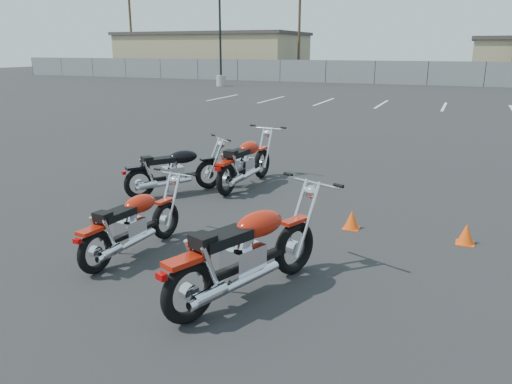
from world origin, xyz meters
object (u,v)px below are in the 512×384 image
at_px(motorcycle_front_red, 245,162).
at_px(motorcycle_rear_red, 247,252).
at_px(motorcycle_third_red, 133,224).
at_px(motorcycle_second_black, 175,170).

bearing_deg(motorcycle_front_red, motorcycle_rear_red, -65.84).
bearing_deg(motorcycle_front_red, motorcycle_third_red, -89.67).
distance_m(motorcycle_front_red, motorcycle_second_black, 1.46).
xyz_separation_m(motorcycle_front_red, motorcycle_second_black, (-1.03, -1.04, -0.03)).
bearing_deg(motorcycle_rear_red, motorcycle_front_red, 114.16).
distance_m(motorcycle_third_red, motorcycle_rear_red, 1.99).
xyz_separation_m(motorcycle_third_red, motorcycle_rear_red, (1.92, -0.50, 0.09)).
bearing_deg(motorcycle_second_black, motorcycle_rear_red, -47.91).
bearing_deg(motorcycle_rear_red, motorcycle_second_black, 132.09).
height_order(motorcycle_front_red, motorcycle_second_black, motorcycle_front_red).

